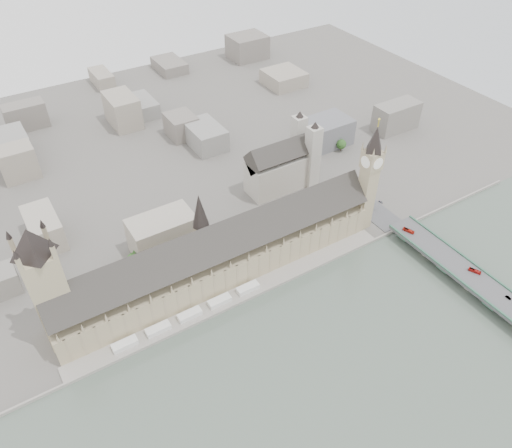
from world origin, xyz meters
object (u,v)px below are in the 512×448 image
victoria_tower (46,282)px  car_silver (508,298)px  palace_of_westminster (219,255)px  westminster_bridge (464,276)px  red_bus_north (408,231)px  red_bus_south (475,271)px  elizabeth_tower (370,172)px  car_approach (381,202)px  westminster_abbey (283,165)px

victoria_tower → car_silver: size_ratio=23.06×
victoria_tower → car_silver: victoria_tower is taller
palace_of_westminster → westminster_bridge: palace_of_westminster is taller
victoria_tower → red_bus_north: bearing=-11.1°
victoria_tower → red_bus_south: 314.78m
elizabeth_tower → car_approach: size_ratio=23.67×
car_silver → car_approach: bearing=87.8°
red_bus_south → car_approach: red_bus_south is taller
westminster_abbey → car_approach: (55.03, -80.63, -14.17)m
palace_of_westminster → westminster_abbey: size_ratio=3.90×
westminster_bridge → car_silver: 35.96m
red_bus_south → car_silver: size_ratio=2.25×
victoria_tower → red_bus_north: victoria_tower is taller
elizabeth_tower → car_approach: bearing=12.8°
victoria_tower → westminster_bridge: size_ratio=0.31×
palace_of_westminster → car_approach: size_ratio=58.35×
elizabeth_tower → westminster_bridge: (24.00, -95.50, -52.96)m
car_approach → car_silver: bearing=-102.2°
westminster_bridge → red_bus_north: red_bus_north is taller
red_bus_north → car_silver: size_ratio=2.34×
westminster_abbey → red_bus_south: (55.92, -186.28, -13.47)m
palace_of_westminster → red_bus_south: bearing=-33.6°
red_bus_north → car_silver: red_bus_north is taller
victoria_tower → car_approach: 291.57m
elizabeth_tower → red_bus_south: elizabeth_tower is taller
palace_of_westminster → car_approach: palace_of_westminster is taller
victoria_tower → red_bus_south: (288.85, -117.28, -43.60)m
westminster_abbey → red_bus_north: bearing=-69.3°
palace_of_westminster → car_silver: palace_of_westminster is taller
victoria_tower → westminster_abbey: 244.79m
elizabeth_tower → westminster_abbey: 96.91m
victoria_tower → red_bus_north: size_ratio=9.88×
westminster_bridge → car_silver: car_silver is taller
westminster_bridge → red_bus_north: 59.13m
victoria_tower → car_approach: (287.95, -11.63, -44.30)m
palace_of_westminster → red_bus_north: 165.41m
palace_of_westminster → car_silver: bearing=-40.6°
palace_of_westminster → victoria_tower: victoria_tower is taller
elizabeth_tower → westminster_bridge: elizabeth_tower is taller
red_bus_south → car_silver: 31.46m
westminster_bridge → westminster_abbey: bearing=105.6°
elizabeth_tower → palace_of_westminster: bearing=175.2°
victoria_tower → westminster_bridge: 309.91m
palace_of_westminster → westminster_bridge: bearing=-33.5°
palace_of_westminster → westminster_abbey: bearing=34.2°
elizabeth_tower → westminster_abbey: elizabeth_tower is taller
westminster_abbey → red_bus_north: (46.80, -123.89, -13.42)m
elizabeth_tower → red_bus_north: bearing=-61.9°
car_silver → westminster_bridge: bearing=94.6°
car_approach → victoria_tower: bearing=165.4°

